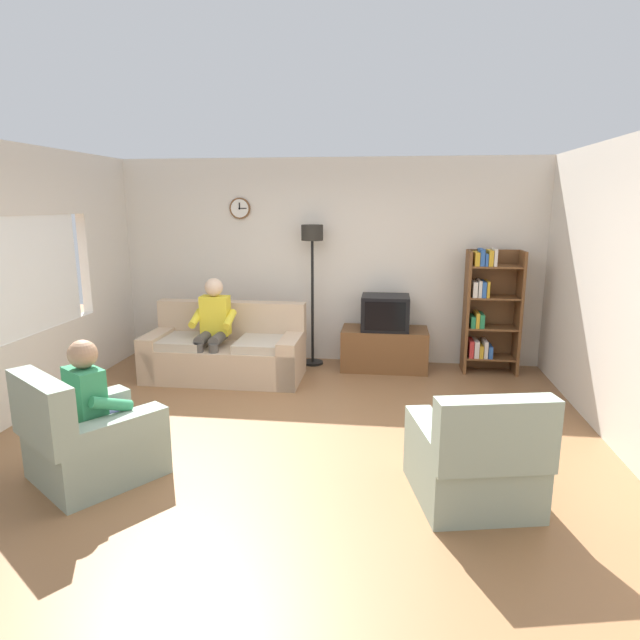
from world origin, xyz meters
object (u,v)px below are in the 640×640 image
(bookshelf, at_px, (488,309))
(floor_lamp, at_px, (312,256))
(tv_stand, at_px, (384,349))
(tv, at_px, (385,313))
(person_on_couch, at_px, (213,324))
(person_in_left_armchair, at_px, (98,402))
(armchair_near_bookshelf, at_px, (474,463))
(couch, at_px, (226,352))
(armchair_near_window, at_px, (91,443))

(bookshelf, relative_size, floor_lamp, 0.85)
(bookshelf, height_order, floor_lamp, floor_lamp)
(tv_stand, xyz_separation_m, tv, (0.00, -0.02, 0.49))
(tv, height_order, bookshelf, bookshelf)
(person_on_couch, bearing_deg, floor_lamp, 35.94)
(bookshelf, bearing_deg, floor_lamp, 179.25)
(person_on_couch, distance_m, person_in_left_armchair, 2.39)
(tv_stand, relative_size, armchair_near_bookshelf, 1.07)
(person_on_couch, height_order, person_in_left_armchair, person_on_couch)
(floor_lamp, relative_size, armchair_near_bookshelf, 1.80)
(couch, height_order, tv_stand, couch)
(couch, xyz_separation_m, person_in_left_armchair, (-0.26, -2.49, 0.29))
(tv, relative_size, armchair_near_bookshelf, 0.58)
(floor_lamp, bearing_deg, armchair_near_window, -111.73)
(tv, distance_m, person_on_couch, 2.16)
(tv_stand, height_order, person_in_left_armchair, person_in_left_armchair)
(couch, height_order, person_in_left_armchair, person_in_left_armchair)
(armchair_near_window, xyz_separation_m, person_on_couch, (0.20, 2.46, 0.41))
(bookshelf, distance_m, armchair_near_bookshelf, 3.28)
(floor_lamp, bearing_deg, person_on_couch, -144.06)
(armchair_near_window, bearing_deg, tv, 54.26)
(tv_stand, xyz_separation_m, armchair_near_bookshelf, (0.67, -3.11, 0.02))
(couch, bearing_deg, bookshelf, 11.53)
(tv_stand, distance_m, bookshelf, 1.39)
(couch, distance_m, tv_stand, 2.03)
(floor_lamp, bearing_deg, person_in_left_armchair, -111.37)
(person_in_left_armchair, bearing_deg, tv_stand, 54.47)
(couch, distance_m, tv, 2.07)
(tv, height_order, person_on_couch, person_on_couch)
(person_on_couch, bearing_deg, armchair_near_window, -94.56)
(tv_stand, bearing_deg, armchair_near_bookshelf, -77.78)
(couch, distance_m, armchair_near_bookshelf, 3.64)
(floor_lamp, bearing_deg, couch, -145.20)
(couch, relative_size, person_on_couch, 1.53)
(tv_stand, distance_m, tv, 0.49)
(bookshelf, bearing_deg, tv, -175.80)
(armchair_near_window, height_order, person_in_left_armchair, person_in_left_armchair)
(floor_lamp, relative_size, armchair_near_window, 1.57)
(tv_stand, height_order, tv, tv)
(person_on_couch, bearing_deg, person_in_left_armchair, -93.46)
(couch, xyz_separation_m, floor_lamp, (0.99, 0.69, 1.14))
(tv_stand, relative_size, bookshelf, 0.70)
(bookshelf, distance_m, floor_lamp, 2.33)
(armchair_near_bookshelf, bearing_deg, person_in_left_armchair, 179.41)
(bookshelf, bearing_deg, tv_stand, -176.89)
(person_in_left_armchair, bearing_deg, armchair_near_window, -125.54)
(couch, bearing_deg, tv, 16.17)
(person_on_couch, bearing_deg, bookshelf, 12.96)
(tv, bearing_deg, person_on_couch, -161.85)
(tv, xyz_separation_m, armchair_near_bookshelf, (0.67, -3.09, -0.46))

